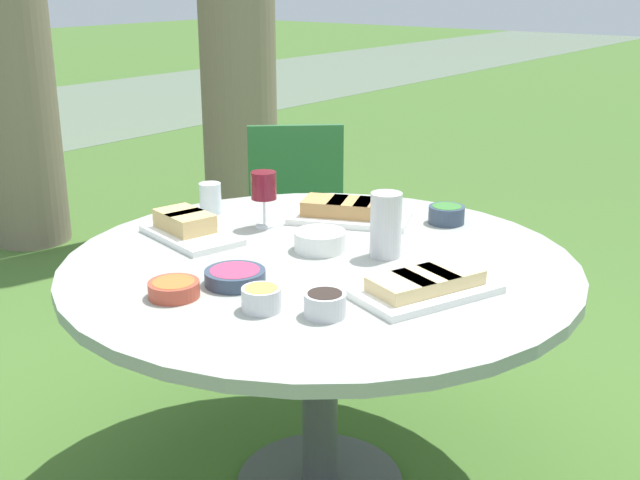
# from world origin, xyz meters

# --- Properties ---
(dining_table) EXTENTS (1.48, 1.48, 0.76)m
(dining_table) POSITION_xyz_m (0.00, 0.00, 0.67)
(dining_table) COLOR #4C4C51
(dining_table) RESTS_ON ground_plane
(chair_far_back) EXTENTS (0.61, 0.61, 0.89)m
(chair_far_back) POSITION_xyz_m (0.99, 0.90, 0.52)
(chair_far_back) COLOR #2D6B38
(chair_far_back) RESTS_ON ground_plane
(water_pitcher) EXTENTS (0.10, 0.09, 0.19)m
(water_pitcher) POSITION_xyz_m (0.14, -0.13, 0.85)
(water_pitcher) COLOR silver
(water_pitcher) RESTS_ON dining_table
(wine_glass) EXTENTS (0.08, 0.08, 0.18)m
(wine_glass) POSITION_xyz_m (0.14, 0.34, 0.89)
(wine_glass) COLOR silver
(wine_glass) RESTS_ON dining_table
(platter_bread_main) EXTENTS (0.35, 0.44, 0.07)m
(platter_bread_main) POSITION_xyz_m (0.37, 0.16, 0.79)
(platter_bread_main) COLOR white
(platter_bread_main) RESTS_ON dining_table
(platter_charcuterie) EXTENTS (0.42, 0.32, 0.06)m
(platter_charcuterie) POSITION_xyz_m (-0.04, -0.38, 0.78)
(platter_charcuterie) COLOR white
(platter_charcuterie) RESTS_ON dining_table
(platter_sandwich_side) EXTENTS (0.26, 0.37, 0.08)m
(platter_sandwich_side) POSITION_xyz_m (-0.09, 0.46, 0.79)
(platter_sandwich_side) COLOR white
(platter_sandwich_side) RESTS_ON dining_table
(bowl_fries) EXTENTS (0.10, 0.10, 0.06)m
(bowl_fries) POSITION_xyz_m (-0.38, -0.11, 0.79)
(bowl_fries) COLOR silver
(bowl_fries) RESTS_ON dining_table
(bowl_salad) EXTENTS (0.12, 0.12, 0.06)m
(bowl_salad) POSITION_xyz_m (0.54, -0.11, 0.79)
(bowl_salad) COLOR #334256
(bowl_salad) RESTS_ON dining_table
(bowl_olives) EXTENTS (0.10, 0.10, 0.06)m
(bowl_olives) POSITION_xyz_m (-0.31, -0.25, 0.79)
(bowl_olives) COLOR silver
(bowl_olives) RESTS_ON dining_table
(bowl_dip_red) EXTENTS (0.16, 0.16, 0.04)m
(bowl_dip_red) POSITION_xyz_m (-0.29, 0.06, 0.78)
(bowl_dip_red) COLOR #334256
(bowl_dip_red) RESTS_ON dining_table
(bowl_dip_cream) EXTENTS (0.15, 0.15, 0.06)m
(bowl_dip_cream) POSITION_xyz_m (0.07, 0.05, 0.79)
(bowl_dip_cream) COLOR white
(bowl_dip_cream) RESTS_ON dining_table
(bowl_roasted_veg) EXTENTS (0.13, 0.13, 0.04)m
(bowl_roasted_veg) POSITION_xyz_m (-0.45, 0.12, 0.78)
(bowl_roasted_veg) COLOR #B74733
(bowl_roasted_veg) RESTS_ON dining_table
(cup_water_near) EXTENTS (0.08, 0.08, 0.11)m
(cup_water_near) POSITION_xyz_m (0.14, 0.59, 0.81)
(cup_water_near) COLOR silver
(cup_water_near) RESTS_ON dining_table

